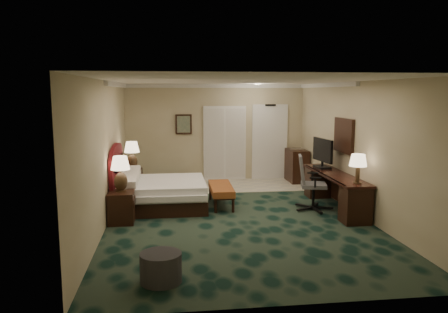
{
  "coord_description": "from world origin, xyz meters",
  "views": [
    {
      "loc": [
        -1.32,
        -8.43,
        2.49
      ],
      "look_at": [
        -0.17,
        0.6,
        1.14
      ],
      "focal_mm": 35.0,
      "sensor_mm": 36.0,
      "label": 1
    }
  ],
  "objects": [
    {
      "name": "headboard",
      "position": [
        -2.44,
        1.0,
        0.7
      ],
      "size": [
        0.12,
        2.0,
        1.4
      ],
      "primitive_type": null,
      "color": "#430912",
      "rests_on": "ground"
    },
    {
      "name": "floor",
      "position": [
        0.0,
        0.0,
        0.0
      ],
      "size": [
        5.0,
        7.5,
        0.0
      ],
      "primitive_type": "cube",
      "color": "black",
      "rests_on": "ground"
    },
    {
      "name": "wall_right",
      "position": [
        2.5,
        0.0,
        1.35
      ],
      "size": [
        0.0,
        7.5,
        2.7
      ],
      "primitive_type": "cube",
      "color": "tan",
      "rests_on": "ground"
    },
    {
      "name": "bed_bench",
      "position": [
        -0.19,
        0.88,
        0.23
      ],
      "size": [
        0.49,
        1.35,
        0.46
      ],
      "primitive_type": "cube",
      "rotation": [
        0.0,
        0.0,
        -0.02
      ],
      "color": "brown",
      "rests_on": "ground"
    },
    {
      "name": "wall_mirror",
      "position": [
        2.46,
        0.6,
        1.55
      ],
      "size": [
        0.05,
        0.95,
        0.75
      ],
      "primitive_type": "cube",
      "color": "white",
      "rests_on": "wall_right"
    },
    {
      "name": "nightstand_far",
      "position": [
        -2.23,
        2.15,
        0.31
      ],
      "size": [
        0.5,
        0.57,
        0.63
      ],
      "primitive_type": "cube",
      "color": "black",
      "rests_on": "ground"
    },
    {
      "name": "wall_back",
      "position": [
        0.0,
        3.75,
        1.35
      ],
      "size": [
        5.0,
        0.0,
        2.7
      ],
      "primitive_type": "cube",
      "color": "tan",
      "rests_on": "ground"
    },
    {
      "name": "wall_left",
      "position": [
        -2.5,
        0.0,
        1.35
      ],
      "size": [
        0.0,
        7.5,
        2.7
      ],
      "primitive_type": "cube",
      "color": "tan",
      "rests_on": "ground"
    },
    {
      "name": "bed",
      "position": [
        -1.47,
        0.91,
        0.29
      ],
      "size": [
        1.85,
        1.72,
        0.59
      ],
      "primitive_type": "cube",
      "color": "white",
      "rests_on": "ground"
    },
    {
      "name": "nightstand_near",
      "position": [
        -2.24,
        -0.13,
        0.3
      ],
      "size": [
        0.48,
        0.55,
        0.6
      ],
      "primitive_type": "cube",
      "color": "black",
      "rests_on": "ground"
    },
    {
      "name": "closet_doors",
      "position": [
        0.25,
        3.71,
        1.05
      ],
      "size": [
        1.2,
        0.06,
        2.1
      ],
      "primitive_type": "cube",
      "color": "beige",
      "rests_on": "ground"
    },
    {
      "name": "crown_molding",
      "position": [
        0.0,
        0.0,
        2.65
      ],
      "size": [
        5.0,
        7.5,
        0.1
      ],
      "primitive_type": null,
      "color": "white",
      "rests_on": "wall_back"
    },
    {
      "name": "wall_art",
      "position": [
        -0.9,
        3.71,
        1.6
      ],
      "size": [
        0.45,
        0.06,
        0.55
      ],
      "primitive_type": "cube",
      "color": "#415D50",
      "rests_on": "wall_back"
    },
    {
      "name": "ceiling",
      "position": [
        0.0,
        0.0,
        2.7
      ],
      "size": [
        5.0,
        7.5,
        0.0
      ],
      "primitive_type": "cube",
      "color": "white",
      "rests_on": "wall_back"
    },
    {
      "name": "minibar",
      "position": [
        2.21,
        3.2,
        0.45
      ],
      "size": [
        0.48,
        0.86,
        0.91
      ],
      "primitive_type": "cube",
      "color": "black",
      "rests_on": "ground"
    },
    {
      "name": "lamp_far",
      "position": [
        -2.2,
        2.14,
        0.97
      ],
      "size": [
        0.38,
        0.38,
        0.68
      ],
      "primitive_type": null,
      "rotation": [
        0.0,
        0.0,
        0.06
      ],
      "color": "#302311",
      "rests_on": "nightstand_far"
    },
    {
      "name": "ottoman",
      "position": [
        -1.45,
        -2.9,
        0.2
      ],
      "size": [
        0.61,
        0.61,
        0.39
      ],
      "primitive_type": "cylinder",
      "rotation": [
        0.0,
        0.0,
        0.12
      ],
      "color": "#303032",
      "rests_on": "ground"
    },
    {
      "name": "wall_front",
      "position": [
        0.0,
        -3.75,
        1.35
      ],
      "size": [
        5.0,
        0.0,
        2.7
      ],
      "primitive_type": "cube",
      "color": "tan",
      "rests_on": "ground"
    },
    {
      "name": "desk",
      "position": [
        2.2,
        0.35,
        0.38
      ],
      "size": [
        0.57,
        2.63,
        0.76
      ],
      "primitive_type": "cube",
      "color": "black",
      "rests_on": "ground"
    },
    {
      "name": "lamp_near",
      "position": [
        -2.24,
        -0.08,
        0.94
      ],
      "size": [
        0.39,
        0.39,
        0.68
      ],
      "primitive_type": null,
      "rotation": [
        0.0,
        0.0,
        -0.07
      ],
      "color": "#302311",
      "rests_on": "nightstand_near"
    },
    {
      "name": "entry_door",
      "position": [
        1.55,
        3.72,
        1.05
      ],
      "size": [
        1.02,
        0.06,
        2.18
      ],
      "primitive_type": "cube",
      "color": "white",
      "rests_on": "ground"
    },
    {
      "name": "tv",
      "position": [
        2.15,
        1.02,
        1.1
      ],
      "size": [
        0.17,
        0.88,
        0.69
      ],
      "primitive_type": "cube",
      "rotation": [
        0.0,
        0.0,
        0.11
      ],
      "color": "black",
      "rests_on": "desk"
    },
    {
      "name": "tile_patch",
      "position": [
        0.9,
        2.9,
        0.01
      ],
      "size": [
        3.2,
        1.7,
        0.01
      ],
      "primitive_type": "cube",
      "color": "#B5B1A1",
      "rests_on": "ground"
    },
    {
      "name": "desk_chair",
      "position": [
        1.71,
        0.3,
        0.59
      ],
      "size": [
        0.81,
        0.78,
        1.17
      ],
      "primitive_type": null,
      "rotation": [
        0.0,
        0.0,
        -0.23
      ],
      "color": "#545458",
      "rests_on": "ground"
    },
    {
      "name": "desk_lamp",
      "position": [
        2.22,
        -0.7,
        1.05
      ],
      "size": [
        0.42,
        0.42,
        0.58
      ],
      "primitive_type": null,
      "rotation": [
        0.0,
        0.0,
        0.33
      ],
      "color": "#302311",
      "rests_on": "desk"
    }
  ]
}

